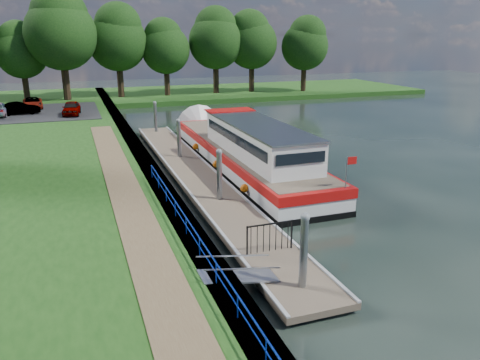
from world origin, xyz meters
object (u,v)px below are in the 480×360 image
object	(u,v)px
barge	(241,149)
car_b	(20,108)
car_a	(71,108)
car_d	(33,103)
pontoon	(197,178)

from	to	relation	value
barge	car_b	distance (m)	26.29
barge	car_a	size ratio (longest dim) A/B	5.60
car_b	car_d	distance (m)	3.96
pontoon	barge	distance (m)	4.39
barge	car_a	distance (m)	22.28
car_a	barge	bearing A→B (deg)	-57.13
car_b	pontoon	bearing A→B (deg)	-162.89
car_d	car_a	bearing A→B (deg)	-60.76
car_a	car_d	xyz separation A→B (m)	(-3.77, 5.71, -0.08)
barge	car_d	bearing A→B (deg)	118.62
car_d	pontoon	bearing A→B (deg)	-73.87
pontoon	car_b	distance (m)	26.58
barge	car_b	bearing A→B (deg)	124.43
pontoon	car_b	xyz separation A→B (m)	(-11.27, 24.04, 1.25)
car_d	car_b	bearing A→B (deg)	-107.83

